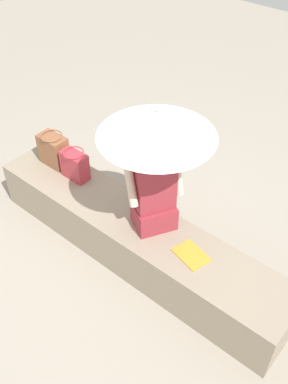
# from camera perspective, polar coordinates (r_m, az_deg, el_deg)

# --- Properties ---
(ground_plane) EXTENTS (14.00, 14.00, 0.00)m
(ground_plane) POSITION_cam_1_polar(r_m,az_deg,el_deg) (4.23, -1.18, -8.20)
(ground_plane) COLOR #9E9384
(stone_bench) EXTENTS (3.07, 0.58, 0.48)m
(stone_bench) POSITION_cam_1_polar(r_m,az_deg,el_deg) (4.05, -1.22, -6.02)
(stone_bench) COLOR gray
(stone_bench) RESTS_ON ground
(person_seated) EXTENTS (0.41, 0.51, 0.90)m
(person_seated) POSITION_cam_1_polar(r_m,az_deg,el_deg) (3.58, 1.38, 0.19)
(person_seated) COLOR #992D38
(person_seated) RESTS_ON stone_bench
(parasol) EXTENTS (0.90, 0.90, 1.18)m
(parasol) POSITION_cam_1_polar(r_m,az_deg,el_deg) (3.16, 1.71, 8.88)
(parasol) COLOR #B7B7BC
(parasol) RESTS_ON stone_bench
(handbag_black) EXTENTS (0.29, 0.22, 0.34)m
(handbag_black) POSITION_cam_1_polar(r_m,az_deg,el_deg) (4.48, -11.73, 5.42)
(handbag_black) COLOR brown
(handbag_black) RESTS_ON stone_bench
(tote_bag_canvas) EXTENTS (0.27, 0.20, 0.31)m
(tote_bag_canvas) POSITION_cam_1_polar(r_m,az_deg,el_deg) (4.27, -9.02, 3.49)
(tote_bag_canvas) COLOR #B2333D
(tote_bag_canvas) RESTS_ON stone_bench
(magazine) EXTENTS (0.32, 0.26, 0.01)m
(magazine) POSITION_cam_1_polar(r_m,az_deg,el_deg) (3.62, 6.17, -8.16)
(magazine) COLOR gold
(magazine) RESTS_ON stone_bench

